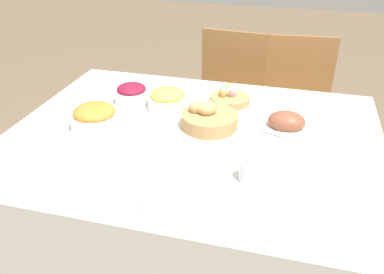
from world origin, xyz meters
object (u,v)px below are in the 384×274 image
(knife, at_px, (216,206))
(drinking_cup, at_px, (249,171))
(beet_salad_bowl, at_px, (132,93))
(ham_platter, at_px, (286,123))
(butter_dish, at_px, (131,155))
(bread_basket, at_px, (208,117))
(egg_basket, at_px, (229,97))
(dinner_plate, at_px, (173,198))
(spoon, at_px, (225,207))
(fork, at_px, (133,192))
(chair_far_right, at_px, (296,106))
(carrot_bowl, at_px, (95,117))
(pineapple_bowl, at_px, (168,99))
(chair_far_center, at_px, (227,99))

(knife, bearing_deg, drinking_cup, 65.56)
(knife, bearing_deg, beet_salad_bowl, 130.18)
(ham_platter, bearing_deg, butter_dish, -144.11)
(bread_basket, height_order, egg_basket, bread_basket)
(dinner_plate, distance_m, spoon, 0.17)
(bread_basket, height_order, ham_platter, bread_basket)
(fork, height_order, drinking_cup, drinking_cup)
(chair_far_right, relative_size, butter_dish, 8.07)
(beet_salad_bowl, xyz_separation_m, carrot_bowl, (-0.05, -0.28, 0.00))
(egg_basket, bearing_deg, dinner_plate, -92.99)
(chair_far_right, bearing_deg, fork, -115.41)
(beet_salad_bowl, height_order, pineapple_bowl, pineapple_bowl)
(chair_far_right, distance_m, dinner_plate, 1.43)
(carrot_bowl, relative_size, drinking_cup, 2.96)
(bread_basket, distance_m, butter_dish, 0.40)
(chair_far_center, bearing_deg, chair_far_right, 5.11)
(chair_far_right, distance_m, carrot_bowl, 1.31)
(beet_salad_bowl, xyz_separation_m, knife, (0.56, -0.67, -0.04))
(chair_far_right, xyz_separation_m, fork, (-0.51, -1.36, 0.25))
(pineapple_bowl, distance_m, drinking_cup, 0.65)
(pineapple_bowl, xyz_separation_m, knife, (0.37, -0.64, -0.04))
(carrot_bowl, relative_size, pineapple_bowl, 1.11)
(knife, bearing_deg, butter_dish, 153.09)
(chair_far_center, distance_m, carrot_bowl, 1.09)
(chair_far_right, bearing_deg, ham_platter, -98.06)
(spoon, bearing_deg, carrot_bowl, 148.36)
(fork, bearing_deg, pineapple_bowl, 97.71)
(beet_salad_bowl, height_order, drinking_cup, beet_salad_bowl)
(carrot_bowl, distance_m, drinking_cup, 0.72)
(chair_far_right, xyz_separation_m, pineapple_bowl, (-0.59, -0.71, 0.29))
(chair_far_right, relative_size, fork, 5.33)
(knife, bearing_deg, pineapple_bowl, 120.02)
(egg_basket, relative_size, dinner_plate, 0.82)
(ham_platter, relative_size, pineapple_bowl, 1.29)
(carrot_bowl, xyz_separation_m, drinking_cup, (0.69, -0.22, -0.01))
(carrot_bowl, bearing_deg, dinner_plate, -39.67)
(carrot_bowl, relative_size, dinner_plate, 0.90)
(fork, xyz_separation_m, drinking_cup, (0.36, 0.17, 0.03))
(bread_basket, relative_size, egg_basket, 1.27)
(beet_salad_bowl, bearing_deg, chair_far_right, 41.35)
(chair_far_right, distance_m, spoon, 1.39)
(egg_basket, bearing_deg, chair_far_center, 100.80)
(chair_far_right, distance_m, egg_basket, 0.71)
(chair_far_right, relative_size, carrot_bowl, 4.22)
(knife, xyz_separation_m, drinking_cup, (0.08, 0.17, 0.03))
(spoon, relative_size, butter_dish, 1.51)
(chair_far_center, xyz_separation_m, knife, (0.21, -1.36, 0.25))
(chair_far_right, height_order, drinking_cup, chair_far_right)
(chair_far_center, relative_size, bread_basket, 3.63)
(chair_far_center, relative_size, egg_basket, 4.60)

